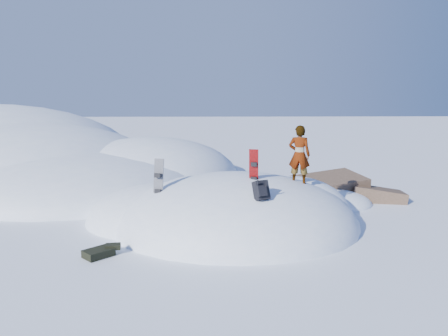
{
  "coord_description": "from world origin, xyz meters",
  "views": [
    {
      "loc": [
        -0.67,
        -12.06,
        3.74
      ],
      "look_at": [
        -0.33,
        0.3,
        1.63
      ],
      "focal_mm": 35.0,
      "sensor_mm": 36.0,
      "label": 1
    }
  ],
  "objects_px": {
    "snowboard_dark": "(158,185)",
    "backpack": "(261,190)",
    "person": "(299,155)",
    "snowboard_red": "(254,173)"
  },
  "relations": [
    {
      "from": "snowboard_dark",
      "to": "backpack",
      "type": "relative_size",
      "value": 2.55
    },
    {
      "from": "snowboard_red",
      "to": "backpack",
      "type": "xyz_separation_m",
      "value": [
        0.07,
        -1.23,
        -0.21
      ]
    },
    {
      "from": "snowboard_red",
      "to": "backpack",
      "type": "relative_size",
      "value": 2.37
    },
    {
      "from": "snowboard_dark",
      "to": "backpack",
      "type": "bearing_deg",
      "value": -4.0
    },
    {
      "from": "person",
      "to": "snowboard_dark",
      "type": "bearing_deg",
      "value": 27.48
    },
    {
      "from": "backpack",
      "to": "person",
      "type": "distance_m",
      "value": 2.18
    },
    {
      "from": "backpack",
      "to": "person",
      "type": "relative_size",
      "value": 0.34
    },
    {
      "from": "snowboard_red",
      "to": "person",
      "type": "height_order",
      "value": "person"
    },
    {
      "from": "snowboard_dark",
      "to": "person",
      "type": "relative_size",
      "value": 0.86
    },
    {
      "from": "backpack",
      "to": "person",
      "type": "xyz_separation_m",
      "value": [
        1.25,
        1.68,
        0.63
      ]
    }
  ]
}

